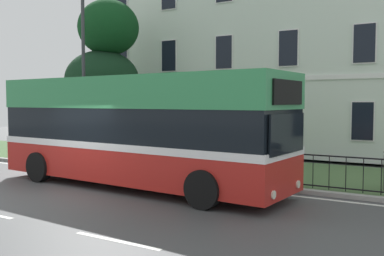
{
  "coord_description": "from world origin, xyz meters",
  "views": [
    {
      "loc": [
        9.24,
        -7.91,
        2.59
      ],
      "look_at": [
        1.91,
        4.49,
        1.71
      ],
      "focal_mm": 40.62,
      "sensor_mm": 36.0,
      "label": 1
    }
  ],
  "objects_px": {
    "evergreen_tree": "(105,92)",
    "street_lamp_post": "(83,64)",
    "georgian_townhouse": "(286,32)",
    "single_decker_bus": "(136,130)"
  },
  "relations": [
    {
      "from": "street_lamp_post",
      "to": "evergreen_tree",
      "type": "bearing_deg",
      "value": 112.74
    },
    {
      "from": "georgian_townhouse",
      "to": "single_decker_bus",
      "type": "height_order",
      "value": "georgian_townhouse"
    },
    {
      "from": "georgian_townhouse",
      "to": "evergreen_tree",
      "type": "bearing_deg",
      "value": -132.65
    },
    {
      "from": "evergreen_tree",
      "to": "single_decker_bus",
      "type": "xyz_separation_m",
      "value": [
        5.9,
        -5.23,
        -1.28
      ]
    },
    {
      "from": "evergreen_tree",
      "to": "street_lamp_post",
      "type": "bearing_deg",
      "value": -67.26
    },
    {
      "from": "street_lamp_post",
      "to": "single_decker_bus",
      "type": "bearing_deg",
      "value": -29.83
    },
    {
      "from": "evergreen_tree",
      "to": "street_lamp_post",
      "type": "relative_size",
      "value": 1.04
    },
    {
      "from": "georgian_townhouse",
      "to": "single_decker_bus",
      "type": "relative_size",
      "value": 1.93
    },
    {
      "from": "street_lamp_post",
      "to": "georgian_townhouse",
      "type": "bearing_deg",
      "value": 60.08
    },
    {
      "from": "georgian_townhouse",
      "to": "street_lamp_post",
      "type": "xyz_separation_m",
      "value": [
        -5.42,
        -9.41,
        -2.15
      ]
    }
  ]
}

